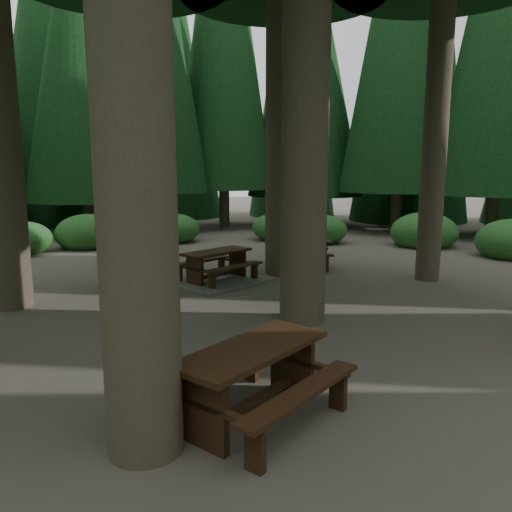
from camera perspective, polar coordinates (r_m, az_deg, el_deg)
name	(u,v)px	position (r m, az deg, el deg)	size (l,w,h in m)	color
ground	(268,329)	(8.99, 1.41, -8.30)	(80.00, 80.00, 0.00)	#4D473E
picnic_table_c	(217,271)	(12.64, -4.47, -1.72)	(2.91, 2.69, 0.79)	gray
picnic_table_d	(299,249)	(14.45, 4.94, 0.77)	(2.27, 2.09, 0.79)	#361710
picnic_table_e	(253,371)	(5.76, -0.36, -12.98)	(2.49, 2.33, 0.86)	#361710
shrub_ring	(284,294)	(9.83, 3.25, -4.30)	(23.86, 24.64, 1.49)	#216027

